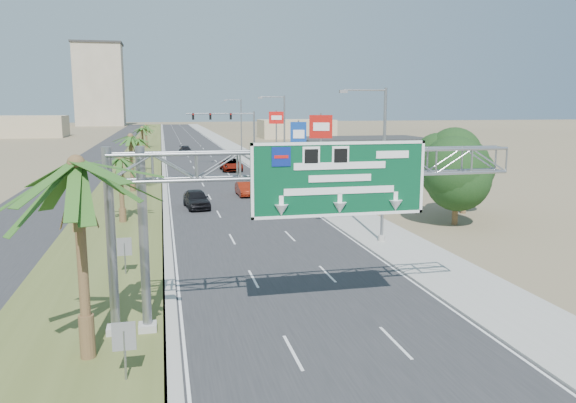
% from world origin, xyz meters
% --- Properties ---
extents(road, '(12.00, 300.00, 0.02)m').
position_xyz_m(road, '(0.00, 110.00, 0.01)').
color(road, '#28282B').
rests_on(road, ground).
extents(sidewalk_right, '(4.00, 300.00, 0.10)m').
position_xyz_m(sidewalk_right, '(8.50, 110.00, 0.05)').
color(sidewalk_right, '#9E9B93').
rests_on(sidewalk_right, ground).
extents(median_grass, '(7.00, 300.00, 0.12)m').
position_xyz_m(median_grass, '(-10.00, 110.00, 0.06)').
color(median_grass, '#4F5726').
rests_on(median_grass, ground).
extents(opposing_road, '(8.00, 300.00, 0.02)m').
position_xyz_m(opposing_road, '(-17.00, 110.00, 0.01)').
color(opposing_road, '#28282B').
rests_on(opposing_road, ground).
extents(sign_gantry, '(16.75, 1.24, 7.50)m').
position_xyz_m(sign_gantry, '(-1.06, 9.93, 6.06)').
color(sign_gantry, gray).
rests_on(sign_gantry, ground).
extents(palm_near, '(5.70, 5.70, 8.35)m').
position_xyz_m(palm_near, '(-9.20, 8.00, 6.93)').
color(palm_near, brown).
rests_on(palm_near, ground).
extents(palm_row_b, '(3.99, 3.99, 5.95)m').
position_xyz_m(palm_row_b, '(-9.50, 32.00, 4.90)').
color(palm_row_b, brown).
rests_on(palm_row_b, ground).
extents(palm_row_c, '(3.99, 3.99, 6.75)m').
position_xyz_m(palm_row_c, '(-9.50, 48.00, 5.66)').
color(palm_row_c, brown).
rests_on(palm_row_c, ground).
extents(palm_row_d, '(3.99, 3.99, 5.45)m').
position_xyz_m(palm_row_d, '(-9.50, 66.00, 4.42)').
color(palm_row_d, brown).
rests_on(palm_row_d, ground).
extents(palm_row_e, '(3.99, 3.99, 6.15)m').
position_xyz_m(palm_row_e, '(-9.50, 85.00, 5.09)').
color(palm_row_e, brown).
rests_on(palm_row_e, ground).
extents(palm_row_f, '(3.99, 3.99, 5.75)m').
position_xyz_m(palm_row_f, '(-9.50, 110.00, 4.71)').
color(palm_row_f, brown).
rests_on(palm_row_f, ground).
extents(streetlight_near, '(3.27, 0.44, 10.00)m').
position_xyz_m(streetlight_near, '(7.30, 22.00, 4.69)').
color(streetlight_near, gray).
rests_on(streetlight_near, ground).
extents(streetlight_mid, '(3.27, 0.44, 10.00)m').
position_xyz_m(streetlight_mid, '(7.30, 52.00, 4.69)').
color(streetlight_mid, gray).
rests_on(streetlight_mid, ground).
extents(streetlight_far, '(3.27, 0.44, 10.00)m').
position_xyz_m(streetlight_far, '(7.30, 88.00, 4.69)').
color(streetlight_far, gray).
rests_on(streetlight_far, ground).
extents(signal_mast, '(10.28, 0.71, 8.00)m').
position_xyz_m(signal_mast, '(5.17, 71.97, 4.85)').
color(signal_mast, gray).
rests_on(signal_mast, ground).
extents(store_building, '(18.00, 10.00, 4.00)m').
position_xyz_m(store_building, '(22.00, 66.00, 2.00)').
color(store_building, tan).
rests_on(store_building, ground).
extents(oak_near, '(4.50, 4.50, 6.80)m').
position_xyz_m(oak_near, '(15.00, 26.00, 4.53)').
color(oak_near, brown).
rests_on(oak_near, ground).
extents(oak_far, '(3.50, 3.50, 5.60)m').
position_xyz_m(oak_far, '(18.00, 30.00, 3.82)').
color(oak_far, brown).
rests_on(oak_far, ground).
extents(median_signback_a, '(0.75, 0.08, 2.08)m').
position_xyz_m(median_signback_a, '(-7.80, 6.00, 1.45)').
color(median_signback_a, gray).
rests_on(median_signback_a, ground).
extents(median_signback_b, '(0.75, 0.08, 2.08)m').
position_xyz_m(median_signback_b, '(-8.50, 18.00, 1.45)').
color(median_signback_b, gray).
rests_on(median_signback_b, ground).
extents(tower_distant, '(20.00, 16.00, 35.00)m').
position_xyz_m(tower_distant, '(-32.00, 250.00, 17.50)').
color(tower_distant, tan).
rests_on(tower_distant, ground).
extents(building_distant_left, '(24.00, 14.00, 6.00)m').
position_xyz_m(building_distant_left, '(-45.00, 160.00, 3.00)').
color(building_distant_left, tan).
rests_on(building_distant_left, ground).
extents(building_distant_right, '(20.00, 12.00, 5.00)m').
position_xyz_m(building_distant_right, '(30.00, 140.00, 2.50)').
color(building_distant_right, tan).
rests_on(building_distant_right, ground).
extents(car_left_lane, '(2.40, 4.95, 1.63)m').
position_xyz_m(car_left_lane, '(-3.61, 37.25, 0.81)').
color(car_left_lane, black).
rests_on(car_left_lane, ground).
extents(car_mid_lane, '(1.52, 4.10, 1.34)m').
position_xyz_m(car_mid_lane, '(1.50, 43.13, 0.67)').
color(car_mid_lane, maroon).
rests_on(car_mid_lane, ground).
extents(car_right_lane, '(2.77, 5.92, 1.64)m').
position_xyz_m(car_right_lane, '(2.78, 64.87, 0.82)').
color(car_right_lane, gray).
rests_on(car_right_lane, ground).
extents(car_far, '(2.38, 5.14, 1.45)m').
position_xyz_m(car_far, '(-2.19, 92.89, 0.73)').
color(car_far, black).
rests_on(car_far, ground).
extents(pole_sign_red_near, '(2.39, 0.93, 8.11)m').
position_xyz_m(pole_sign_red_near, '(9.87, 45.04, 6.30)').
color(pole_sign_red_near, gray).
rests_on(pole_sign_red_near, ground).
extents(pole_sign_blue, '(2.01, 0.77, 7.07)m').
position_xyz_m(pole_sign_blue, '(10.29, 56.59, 5.13)').
color(pole_sign_blue, gray).
rests_on(pole_sign_blue, ground).
extents(pole_sign_red_far, '(2.22, 0.60, 8.17)m').
position_xyz_m(pole_sign_red_far, '(10.51, 71.54, 6.45)').
color(pole_sign_red_far, gray).
rests_on(pole_sign_red_far, ground).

